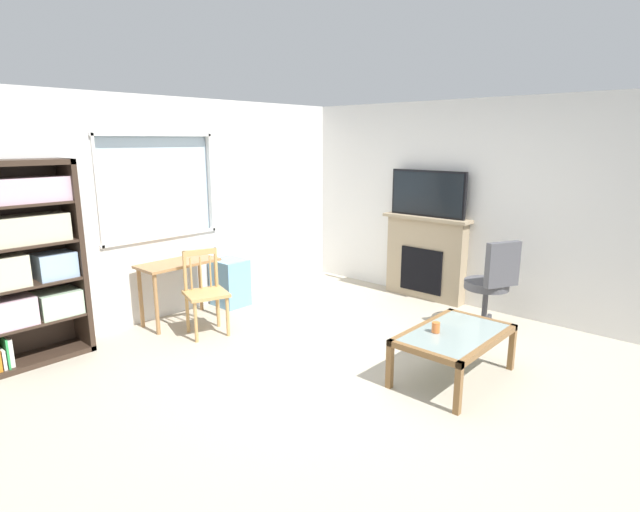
# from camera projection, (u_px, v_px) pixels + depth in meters

# --- Properties ---
(ground) EXTENTS (5.85, 5.82, 0.02)m
(ground) POSITION_uv_depth(u_px,v_px,m) (336.00, 366.00, 4.64)
(ground) COLOR #B2A893
(wall_back_with_window) EXTENTS (4.85, 0.15, 2.51)m
(wall_back_with_window) POSITION_uv_depth(u_px,v_px,m) (185.00, 210.00, 5.96)
(wall_back_with_window) COLOR silver
(wall_back_with_window) RESTS_ON ground
(wall_right) EXTENTS (0.12, 5.02, 2.51)m
(wall_right) POSITION_uv_depth(u_px,v_px,m) (468.00, 205.00, 6.14)
(wall_right) COLOR silver
(wall_right) RESTS_ON ground
(bookshelf) EXTENTS (0.90, 0.38, 1.87)m
(bookshelf) POSITION_uv_depth(u_px,v_px,m) (26.00, 259.00, 4.53)
(bookshelf) COLOR #38281E
(bookshelf) RESTS_ON ground
(desk_under_window) EXTENTS (0.88, 0.43, 0.70)m
(desk_under_window) POSITION_uv_depth(u_px,v_px,m) (179.00, 273.00, 5.62)
(desk_under_window) COLOR #A37547
(desk_under_window) RESTS_ON ground
(wooden_chair) EXTENTS (0.52, 0.51, 0.90)m
(wooden_chair) POSITION_uv_depth(u_px,v_px,m) (205.00, 292.00, 5.30)
(wooden_chair) COLOR tan
(wooden_chair) RESTS_ON ground
(plastic_drawer_unit) EXTENTS (0.35, 0.40, 0.58)m
(plastic_drawer_unit) POSITION_uv_depth(u_px,v_px,m) (230.00, 282.00, 6.26)
(plastic_drawer_unit) COLOR #72ADDB
(plastic_drawer_unit) RESTS_ON ground
(fireplace) EXTENTS (0.26, 1.18, 1.08)m
(fireplace) POSITION_uv_depth(u_px,v_px,m) (425.00, 257.00, 6.49)
(fireplace) COLOR tan
(fireplace) RESTS_ON ground
(tv) EXTENTS (0.06, 1.03, 0.58)m
(tv) POSITION_uv_depth(u_px,v_px,m) (428.00, 194.00, 6.29)
(tv) COLOR black
(tv) RESTS_ON fireplace
(office_chair) EXTENTS (0.59, 0.62, 1.00)m
(office_chair) POSITION_uv_depth(u_px,v_px,m) (492.00, 280.00, 5.41)
(office_chair) COLOR #4C4C51
(office_chair) RESTS_ON ground
(coffee_table) EXTENTS (1.08, 0.67, 0.43)m
(coffee_table) POSITION_uv_depth(u_px,v_px,m) (454.00, 338.00, 4.30)
(coffee_table) COLOR #8C9E99
(coffee_table) RESTS_ON ground
(sippy_cup) EXTENTS (0.07, 0.07, 0.09)m
(sippy_cup) POSITION_uv_depth(u_px,v_px,m) (436.00, 327.00, 4.27)
(sippy_cup) COLOR orange
(sippy_cup) RESTS_ON coffee_table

